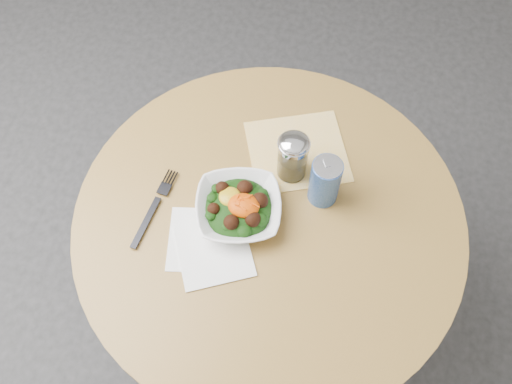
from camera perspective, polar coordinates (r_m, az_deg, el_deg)
ground at (r=2.00m, az=0.89°, el=-12.25°), size 6.00×6.00×0.00m
table at (r=1.48m, az=1.18°, el=-5.99°), size 0.90×0.90×0.75m
cloth_napkin at (r=1.40m, az=4.15°, el=4.06°), size 0.29×0.28×0.00m
paper_napkins at (r=1.28m, az=-4.73°, el=-5.33°), size 0.22×0.22×0.00m
salad_bowl at (r=1.28m, az=-1.75°, el=-1.58°), size 0.23×0.23×0.07m
fork at (r=1.33m, az=-10.05°, el=-1.34°), size 0.06×0.21×0.00m
spice_shaker at (r=1.31m, az=3.69°, el=3.54°), size 0.07×0.07×0.13m
beverage_can at (r=1.28m, az=6.91°, el=1.08°), size 0.07×0.07×0.13m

